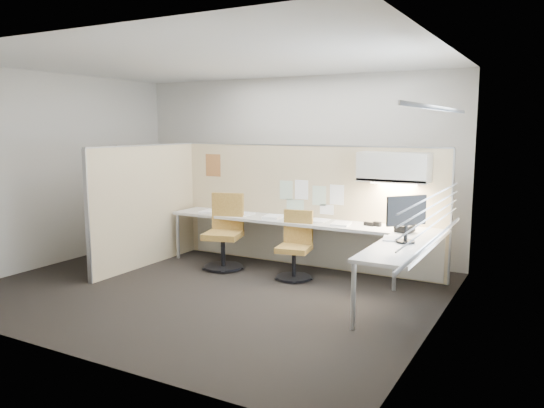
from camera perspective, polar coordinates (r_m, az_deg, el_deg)
The scene contains 27 objects.
floor at distance 6.84m, azimuth -6.51°, elevation -9.00°, with size 5.50×4.50×0.01m, color black.
ceiling at distance 6.58m, azimuth -6.92°, elevation 15.07°, with size 5.50×4.50×0.01m, color white.
wall_back at distance 8.49m, azimuth 2.16°, elevation 4.10°, with size 5.50×0.02×2.80m, color beige.
wall_front at distance 4.92m, azimuth -22.09°, elevation 0.40°, with size 5.50×0.02×2.80m, color beige.
wall_left at distance 8.45m, azimuth -22.10°, elevation 3.48°, with size 0.02×4.50×2.80m, color beige.
wall_right at distance 5.45m, azimuth 17.56°, elevation 1.35°, with size 0.02×4.50×2.80m, color beige.
window_pane at distance 5.44m, azimuth 17.37°, elevation 2.93°, with size 0.01×2.80×1.30m, color #8F98A6.
partition_back at distance 7.72m, azimuth 3.62°, elevation -0.25°, with size 4.10×0.06×1.75m, color beige.
partition_left at distance 7.95m, azimuth -13.38°, elevation -0.22°, with size 0.06×2.20×1.75m, color beige.
desk at distance 7.19m, azimuth 4.73°, elevation -3.12°, with size 4.00×2.07×0.73m.
overhead_bin at distance 6.99m, azimuth 13.01°, elevation 3.88°, with size 0.90×0.36×0.38m, color beige.
task_light_strip at distance 7.01m, azimuth 12.95°, elevation 2.17°, with size 0.60×0.06×0.02m, color #FFEABF.
pinned_papers at distance 7.64m, azimuth 4.06°, elevation 0.84°, with size 1.01×0.00×0.47m.
poster at distance 8.44m, azimuth -6.35°, elevation 4.16°, with size 0.28×0.00×0.35m, color orange.
chair_left at distance 7.66m, azimuth -5.12°, elevation -3.25°, with size 0.60×0.62×1.05m.
chair_right at distance 7.13m, azimuth 2.53°, elevation -4.71°, with size 0.48×0.50×0.90m.
monitor at distance 6.11m, azimuth 14.25°, elevation -1.25°, with size 0.35×0.40×0.53m.
phone at distance 6.76m, azimuth 14.02°, elevation -2.52°, with size 0.24×0.23×0.12m.
stapler at distance 7.09m, azimuth 10.37°, elevation -2.13°, with size 0.14×0.04×0.05m, color black.
tape_dispenser at distance 7.08m, azimuth 11.24°, elevation -2.13°, with size 0.10×0.06×0.06m, color black.
coat_hook at distance 7.52m, azimuth -17.06°, elevation 3.23°, with size 0.18×0.49×1.45m.
paper_stack_0 at distance 8.13m, azimuth -6.66°, elevation -0.80°, with size 0.23×0.30×0.03m, color white.
paper_stack_1 at distance 7.86m, azimuth -3.09°, elevation -1.11°, with size 0.23×0.30×0.02m, color white.
paper_stack_2 at distance 7.54m, azimuth 0.09°, elevation -1.40°, with size 0.23×0.30×0.04m, color white.
paper_stack_3 at distance 7.38m, azimuth 5.08°, elevation -1.76°, with size 0.23×0.30×0.01m, color white.
paper_stack_4 at distance 7.11m, azimuth 7.43°, elevation -2.13°, with size 0.23×0.30×0.03m, color white.
paper_stack_5 at distance 6.32m, azimuth 12.92°, elevation -3.64°, with size 0.23×0.30×0.02m, color white.
Camera 1 is at (3.80, -5.31, 2.03)m, focal length 35.00 mm.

